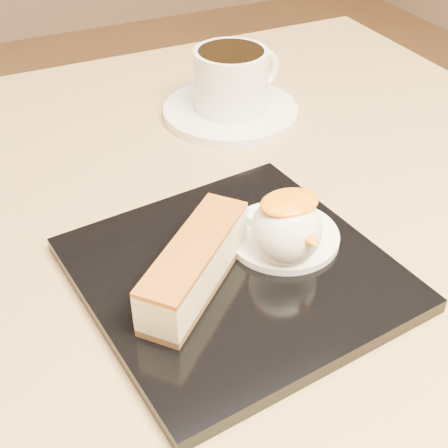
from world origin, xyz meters
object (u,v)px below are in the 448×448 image
table (223,351)px  saucer (231,111)px  dessert_plate (235,274)px  ice_cream_scoop (286,230)px  cheesecake (195,265)px  coffee_cup (232,78)px

table → saucer: size_ratio=5.33×
dessert_plate → saucer: bearing=64.7°
table → ice_cream_scoop: bearing=-72.6°
table → dessert_plate: (-0.02, -0.06, 0.16)m
ice_cream_scoop → saucer: ice_cream_scoop is taller
table → saucer: saucer is taller
table → saucer: 0.26m
saucer → ice_cream_scoop: bearing=-106.9°
ice_cream_scoop → saucer: 0.26m
dessert_plate → saucer: (0.12, 0.25, -0.00)m
cheesecake → table: bearing=9.8°
dessert_plate → coffee_cup: size_ratio=2.06×
dessert_plate → coffee_cup: coffee_cup is taller
saucer → dessert_plate: bearing=-115.3°
cheesecake → coffee_cup: 0.29m
coffee_cup → ice_cream_scoop: bearing=-118.9°
dessert_plate → table: bearing=73.1°
ice_cream_scoop → saucer: bearing=73.1°
saucer → cheesecake: bearing=-121.1°
ice_cream_scoop → cheesecake: bearing=-180.0°
ice_cream_scoop → table: bearing=107.4°
cheesecake → ice_cream_scoop: 0.08m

